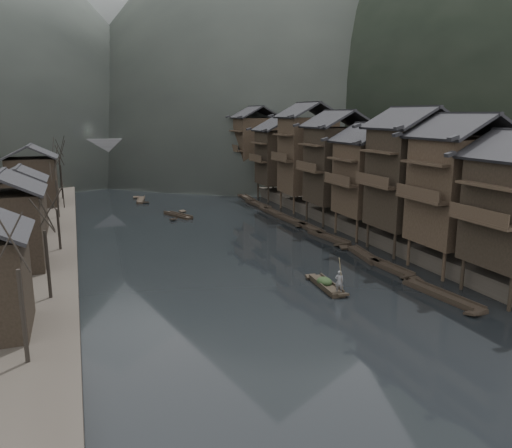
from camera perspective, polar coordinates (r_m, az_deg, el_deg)
name	(u,v)px	position (r m, az deg, el deg)	size (l,w,h in m)	color
water	(273,288)	(41.21, 1.95, -7.27)	(300.00, 300.00, 0.00)	black
right_bank	(372,188)	(91.60, 13.11, 4.00)	(40.00, 200.00, 1.80)	#2D2823
stilt_houses	(342,154)	(64.42, 9.84, 7.91)	(9.00, 67.60, 15.78)	black
left_houses	(16,196)	(57.02, -25.73, 2.92)	(8.10, 53.20, 8.73)	black
bare_trees	(54,178)	(63.19, -22.09, 4.94)	(3.96, 71.51, 7.93)	black
moored_sampans	(308,228)	(61.43, 5.93, -0.47)	(2.47, 55.66, 0.47)	black
midriver_boats	(167,199)	(83.26, -10.19, 2.82)	(12.09, 31.90, 0.45)	black
stone_bridge	(148,156)	(109.30, -12.29, 7.60)	(40.00, 6.00, 9.00)	#4C4C4F
hills	(124,1)	(207.18, -14.83, 23.43)	(320.00, 380.00, 118.08)	black
hero_sampan	(326,285)	(41.49, 8.00, -6.95)	(1.48, 5.48, 0.44)	black
cargo_heap	(325,277)	(41.50, 7.84, -6.07)	(1.20, 1.57, 0.72)	black
boatman	(339,279)	(39.61, 9.50, -6.19)	(0.67, 0.44, 1.83)	#5A5A5D
bamboo_pole	(343,242)	(38.86, 9.91, -2.00)	(0.06, 0.06, 4.68)	#8C7A51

